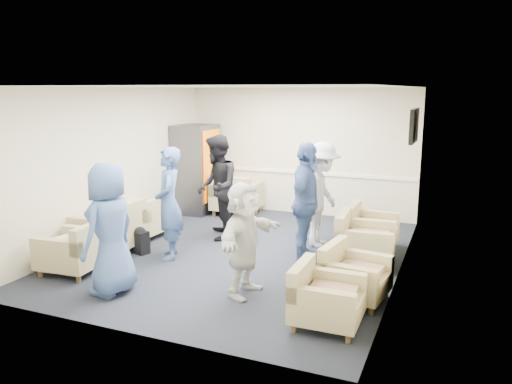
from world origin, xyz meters
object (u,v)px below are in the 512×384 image
at_px(person_front_left, 110,229).
at_px(person_front_right, 244,239).
at_px(armchair_right_near, 323,300).
at_px(armchair_right_midfar, 362,243).
at_px(armchair_left_mid, 112,231).
at_px(person_back_right, 321,195).
at_px(armchair_left_near, 76,251).
at_px(armchair_right_far, 369,230).
at_px(person_mid_left, 169,203).
at_px(person_back_left, 217,187).
at_px(person_mid_right, 305,203).
at_px(vending_machine, 196,169).
at_px(armchair_corner, 236,198).
at_px(armchair_left_far, 146,220).
at_px(armchair_right_midnear, 352,277).

distance_m(person_front_left, person_front_right, 1.76).
xyz_separation_m(armchair_right_near, armchair_right_midfar, (0.01, 2.21, 0.04)).
bearing_deg(armchair_left_mid, person_back_right, 115.55).
relative_size(armchair_left_near, person_front_right, 0.58).
height_order(armchair_left_mid, person_front_right, person_front_right).
distance_m(armchair_right_far, person_mid_left, 3.37).
xyz_separation_m(armchair_right_near, person_back_left, (-2.67, 2.61, 0.64)).
distance_m(armchair_right_midfar, person_mid_left, 3.07).
relative_size(armchair_left_near, armchair_right_near, 1.14).
relative_size(person_front_left, person_mid_right, 0.93).
bearing_deg(armchair_right_near, vending_machine, 42.92).
bearing_deg(armchair_right_far, person_mid_left, 120.23).
bearing_deg(vending_machine, person_front_right, -53.31).
height_order(armchair_right_far, person_mid_left, person_mid_left).
relative_size(armchair_right_near, person_back_left, 0.41).
xyz_separation_m(vending_machine, person_back_left, (1.32, -1.61, -0.02)).
bearing_deg(armchair_right_midfar, person_back_left, 77.35).
bearing_deg(person_back_right, armchair_corner, 62.05).
relative_size(armchair_right_far, vending_machine, 0.42).
bearing_deg(person_mid_left, armchair_right_near, 36.81).
bearing_deg(person_front_right, person_mid_left, 67.36).
xyz_separation_m(armchair_left_far, person_back_left, (1.26, 0.41, 0.62)).
distance_m(armchair_left_mid, armchair_right_midnear, 4.07).
bearing_deg(armchair_right_far, armchair_left_near, 126.21).
bearing_deg(person_back_left, vending_machine, -167.16).
xyz_separation_m(armchair_left_mid, armchair_right_far, (3.89, 1.84, -0.05)).
relative_size(armchair_left_far, person_back_right, 0.46).
bearing_deg(armchair_right_midnear, armchair_right_near, 177.58).
distance_m(armchair_right_midnear, armchair_right_far, 2.21).
height_order(armchair_left_near, person_front_right, person_front_right).
height_order(armchair_right_midfar, vending_machine, vending_machine).
xyz_separation_m(armchair_left_far, person_back_right, (3.10, 0.68, 0.58)).
distance_m(armchair_left_mid, person_back_left, 1.96).
distance_m(armchair_right_far, armchair_corner, 3.34).
xyz_separation_m(armchair_right_near, person_mid_right, (-0.84, 2.02, 0.64)).
height_order(armchair_left_mid, armchair_left_far, armchair_left_mid).
relative_size(armchair_left_near, armchair_right_far, 1.09).
bearing_deg(person_back_right, armchair_right_midfar, -123.35).
bearing_deg(person_front_right, armchair_right_midfar, -29.58).
height_order(armchair_left_far, armchair_corner, armchair_corner).
bearing_deg(armchair_right_near, armchair_right_midfar, -0.82).
distance_m(vending_machine, person_front_left, 4.53).
height_order(person_back_right, person_front_right, person_back_right).
xyz_separation_m(armchair_right_far, person_mid_right, (-0.82, -1.01, 0.62)).
height_order(armchair_left_mid, armchair_right_midfar, armchair_left_mid).
height_order(armchair_left_near, person_front_left, person_front_left).
xyz_separation_m(armchair_left_mid, vending_machine, (-0.08, 3.02, 0.59)).
relative_size(armchair_corner, person_back_right, 0.53).
bearing_deg(person_back_left, armchair_left_mid, -67.67).
bearing_deg(armchair_right_near, armchair_left_mid, 72.48).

